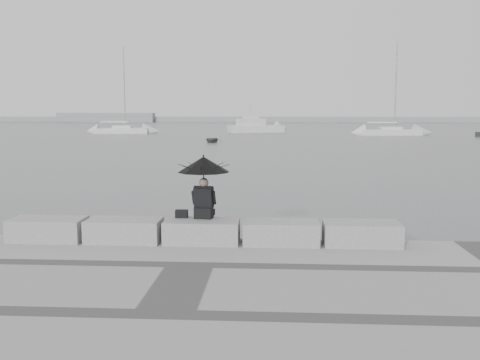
# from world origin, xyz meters

# --- Properties ---
(ground) EXTENTS (360.00, 360.00, 0.00)m
(ground) POSITION_xyz_m (0.00, 0.00, 0.00)
(ground) COLOR #4C4F51
(ground) RESTS_ON ground
(stone_block_far_left) EXTENTS (1.60, 0.80, 0.50)m
(stone_block_far_left) POSITION_xyz_m (-3.40, -0.45, 0.75)
(stone_block_far_left) COLOR slate
(stone_block_far_left) RESTS_ON promenade
(stone_block_left) EXTENTS (1.60, 0.80, 0.50)m
(stone_block_left) POSITION_xyz_m (-1.70, -0.45, 0.75)
(stone_block_left) COLOR slate
(stone_block_left) RESTS_ON promenade
(stone_block_centre) EXTENTS (1.60, 0.80, 0.50)m
(stone_block_centre) POSITION_xyz_m (0.00, -0.45, 0.75)
(stone_block_centre) COLOR slate
(stone_block_centre) RESTS_ON promenade
(stone_block_right) EXTENTS (1.60, 0.80, 0.50)m
(stone_block_right) POSITION_xyz_m (1.70, -0.45, 0.75)
(stone_block_right) COLOR slate
(stone_block_right) RESTS_ON promenade
(stone_block_far_right) EXTENTS (1.60, 0.80, 0.50)m
(stone_block_far_right) POSITION_xyz_m (3.40, -0.45, 0.75)
(stone_block_far_right) COLOR slate
(stone_block_far_right) RESTS_ON promenade
(seated_person) EXTENTS (1.15, 1.15, 1.39)m
(seated_person) POSITION_xyz_m (0.01, -0.20, 2.00)
(seated_person) COLOR black
(seated_person) RESTS_ON stone_block_centre
(bag) EXTENTS (0.27, 0.15, 0.17)m
(bag) POSITION_xyz_m (-0.48, -0.20, 1.09)
(bag) COLOR black
(bag) RESTS_ON stone_block_centre
(distant_landmass) EXTENTS (180.00, 8.00, 2.80)m
(distant_landmass) POSITION_xyz_m (-8.14, 154.51, 0.90)
(distant_landmass) COLOR gray
(distant_landmass) RESTS_ON ground
(sailboat_left) EXTENTS (8.00, 2.93, 12.90)m
(sailboat_left) POSITION_xyz_m (-21.07, 67.72, 0.52)
(sailboat_left) COLOR white
(sailboat_left) RESTS_ON ground
(sailboat_right) EXTENTS (8.40, 3.13, 12.90)m
(sailboat_right) POSITION_xyz_m (17.87, 63.80, 0.52)
(sailboat_right) COLOR white
(sailboat_right) RESTS_ON ground
(motor_cruiser) EXTENTS (9.03, 5.51, 4.50)m
(motor_cruiser) POSITION_xyz_m (-1.09, 72.90, 0.89)
(motor_cruiser) COLOR white
(motor_cruiser) RESTS_ON ground
(dinghy) EXTENTS (3.12, 1.40, 0.52)m
(dinghy) POSITION_xyz_m (-5.04, 46.03, 0.26)
(dinghy) COLOR slate
(dinghy) RESTS_ON ground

